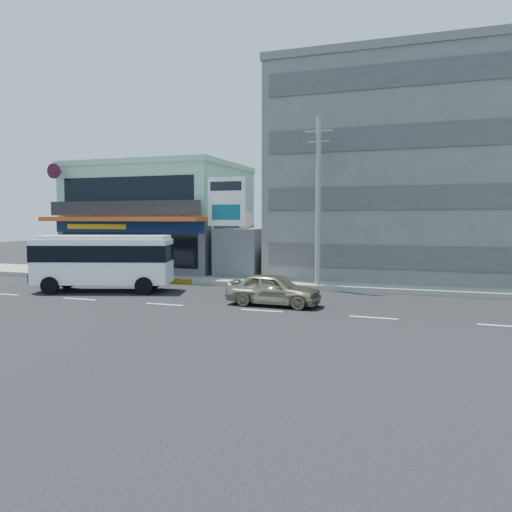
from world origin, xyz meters
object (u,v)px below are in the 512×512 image
(billboard, at_px, (226,207))
(minibus, at_px, (103,258))
(satellite_dish, at_px, (243,227))
(utility_pole_near, at_px, (318,202))
(motorcycle_rider, at_px, (157,274))
(concrete_building, at_px, (398,178))
(shop_building, at_px, (162,221))
(sedan, at_px, (274,289))

(billboard, height_order, minibus, billboard)
(minibus, bearing_deg, satellite_dish, 56.31)
(utility_pole_near, relative_size, motorcycle_rider, 4.82)
(concrete_building, bearing_deg, motorcycle_rider, -147.62)
(satellite_dish, xyz_separation_m, utility_pole_near, (6.00, -3.60, 1.57))
(shop_building, distance_m, sedan, 18.36)
(shop_building, xyz_separation_m, motorcycle_rider, (4.00, -7.82, -3.31))
(satellite_dish, relative_size, motorcycle_rider, 0.72)
(utility_pole_near, bearing_deg, sedan, -98.59)
(shop_building, distance_m, concrete_building, 18.28)
(minibus, xyz_separation_m, sedan, (10.59, -1.27, -1.13))
(satellite_dish, relative_size, sedan, 0.33)
(motorcycle_rider, bearing_deg, billboard, 41.32)
(shop_building, height_order, satellite_dish, shop_building)
(shop_building, height_order, billboard, shop_building)
(concrete_building, height_order, billboard, concrete_building)
(shop_building, xyz_separation_m, billboard, (7.50, -4.75, 0.93))
(shop_building, bearing_deg, satellite_dish, -20.21)
(shop_building, bearing_deg, minibus, -77.31)
(satellite_dish, height_order, motorcycle_rider, satellite_dish)
(satellite_dish, height_order, billboard, billboard)
(shop_building, bearing_deg, utility_pole_near, -25.06)
(satellite_dish, xyz_separation_m, billboard, (-0.50, -1.80, 1.35))
(billboard, height_order, motorcycle_rider, billboard)
(shop_building, relative_size, satellite_dish, 8.27)
(minibus, relative_size, motorcycle_rider, 3.88)
(satellite_dish, distance_m, utility_pole_near, 7.17)
(shop_building, distance_m, utility_pole_near, 15.50)
(shop_building, relative_size, minibus, 1.54)
(sedan, height_order, motorcycle_rider, motorcycle_rider)
(concrete_building, relative_size, satellite_dish, 10.67)
(billboard, bearing_deg, satellite_dish, 74.48)
(shop_building, distance_m, billboard, 8.92)
(satellite_dish, bearing_deg, concrete_building, 21.80)
(concrete_building, bearing_deg, satellite_dish, -158.20)
(minibus, xyz_separation_m, motorcycle_rider, (1.48, 3.35, -1.23))
(billboard, bearing_deg, minibus, -127.80)
(satellite_dish, xyz_separation_m, minibus, (-5.48, -8.23, -1.66))
(motorcycle_rider, bearing_deg, satellite_dish, 50.64)
(concrete_building, bearing_deg, utility_pole_near, -117.76)
(concrete_building, distance_m, sedan, 15.65)
(utility_pole_near, height_order, sedan, utility_pole_near)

